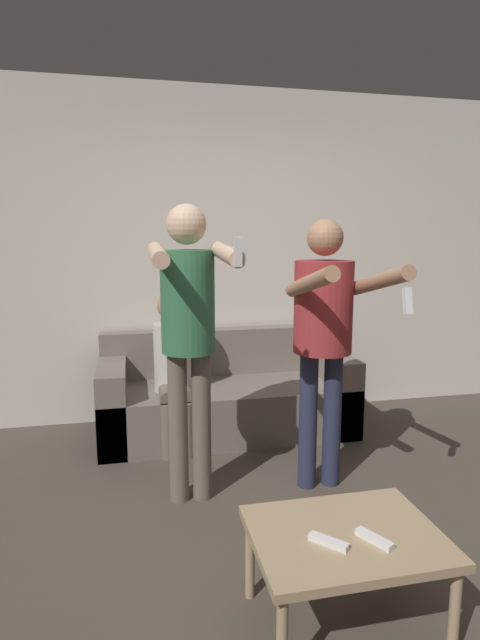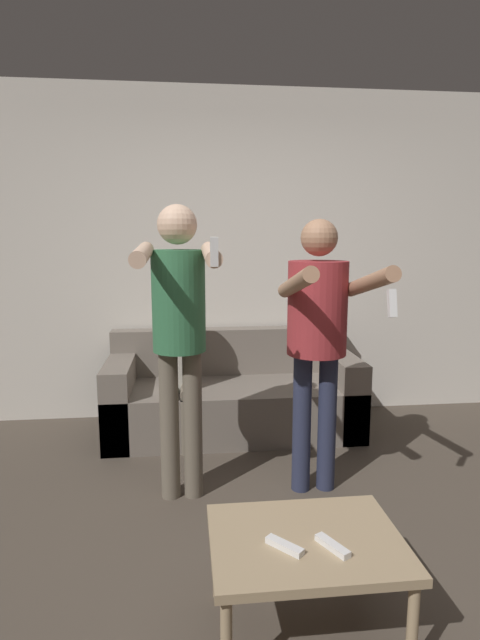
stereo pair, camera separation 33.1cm
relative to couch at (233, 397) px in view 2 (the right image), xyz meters
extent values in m
plane|color=#4C4238|center=(0.10, -1.75, -0.27)|extent=(14.00, 14.00, 0.00)
cube|color=silver|center=(0.10, 0.42, 1.08)|extent=(6.40, 0.06, 2.70)
cube|color=slate|center=(0.00, -0.04, -0.07)|extent=(1.93, 0.79, 0.39)
cube|color=slate|center=(0.00, 0.27, 0.31)|extent=(1.93, 0.16, 0.38)
cube|color=slate|center=(-0.86, -0.04, 0.03)|extent=(0.20, 0.79, 0.60)
cube|color=slate|center=(0.86, -0.04, 0.03)|extent=(0.20, 0.79, 0.60)
cylinder|color=#6B6051|center=(-0.46, -0.99, 0.17)|extent=(0.11, 0.11, 0.88)
cylinder|color=#6B6051|center=(-0.33, -0.99, 0.17)|extent=(0.11, 0.11, 0.88)
cylinder|color=#337047|center=(-0.40, -0.99, 0.90)|extent=(0.30, 0.30, 0.56)
sphere|color=beige|center=(-0.40, -0.99, 1.32)|extent=(0.22, 0.22, 0.22)
cylinder|color=beige|center=(-0.56, -1.26, 1.17)|extent=(0.08, 0.54, 0.11)
cylinder|color=beige|center=(-0.23, -1.26, 1.17)|extent=(0.08, 0.54, 0.11)
cube|color=white|center=(-0.23, -1.53, 1.18)|extent=(0.04, 0.04, 0.13)
cylinder|color=#282D47|center=(0.32, -0.99, 0.15)|extent=(0.11, 0.11, 0.84)
cylinder|color=#282D47|center=(0.47, -0.99, 0.15)|extent=(0.11, 0.11, 0.84)
cylinder|color=#9E2D33|center=(0.40, -0.99, 0.84)|extent=(0.34, 0.34, 0.54)
sphere|color=#A87A5B|center=(0.40, -0.99, 1.24)|extent=(0.21, 0.21, 0.21)
cylinder|color=#A87A5B|center=(0.20, -1.29, 1.02)|extent=(0.08, 0.60, 0.21)
cylinder|color=#A87A5B|center=(0.59, -1.29, 1.02)|extent=(0.08, 0.60, 0.21)
cube|color=white|center=(0.59, -1.58, 0.95)|extent=(0.04, 0.06, 0.13)
cylinder|color=#6B6051|center=(-0.48, -0.42, -0.07)|extent=(0.11, 0.11, 0.39)
cylinder|color=#6B6051|center=(-0.35, -0.42, -0.07)|extent=(0.11, 0.11, 0.39)
cylinder|color=#6B6051|center=(-0.48, -0.26, 0.15)|extent=(0.11, 0.32, 0.11)
cylinder|color=#6B6051|center=(-0.35, -0.26, 0.15)|extent=(0.11, 0.32, 0.11)
cylinder|color=beige|center=(-0.42, -0.10, 0.37)|extent=(0.28, 0.28, 0.50)
sphere|color=#A87A5B|center=(-0.42, -0.10, 0.75)|extent=(0.22, 0.22, 0.22)
cube|color=tan|center=(0.08, -2.09, 0.12)|extent=(0.72, 0.55, 0.04)
cylinder|color=tan|center=(0.40, -2.32, -0.08)|extent=(0.04, 0.04, 0.37)
cylinder|color=tan|center=(-0.24, -1.85, -0.08)|extent=(0.04, 0.04, 0.37)
cylinder|color=tan|center=(0.40, -1.85, -0.08)|extent=(0.04, 0.04, 0.37)
cube|color=white|center=(0.16, -2.17, 0.15)|extent=(0.10, 0.15, 0.02)
cube|color=white|center=(-0.02, -2.15, 0.15)|extent=(0.13, 0.13, 0.02)
camera|label=1|loc=(-0.68, -3.71, 1.25)|focal=28.00mm
camera|label=2|loc=(-0.36, -3.76, 1.25)|focal=28.00mm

